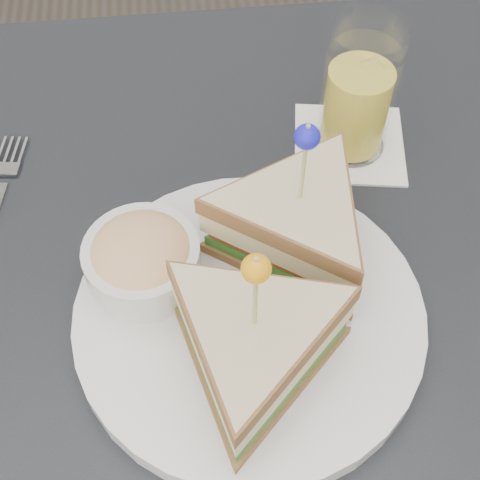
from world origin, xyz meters
name	(u,v)px	position (x,y,z in m)	size (l,w,h in m)	color
table	(231,326)	(0.00, 0.00, 0.67)	(0.80, 0.80, 0.75)	black
plate_meal	(257,287)	(0.02, -0.04, 0.80)	(0.35, 0.35, 0.17)	silver
drink_set	(358,98)	(0.14, 0.15, 0.81)	(0.13, 0.13, 0.14)	white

